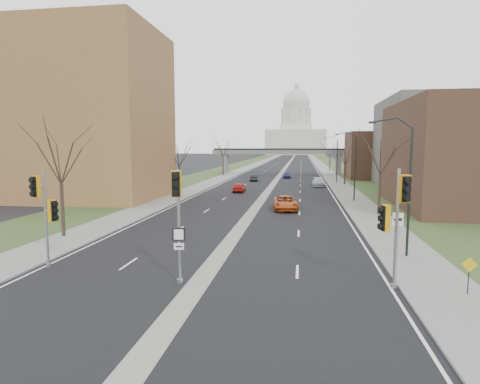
% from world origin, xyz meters
% --- Properties ---
extents(ground, '(700.00, 700.00, 0.00)m').
position_xyz_m(ground, '(0.00, 0.00, 0.00)').
color(ground, black).
rests_on(ground, ground).
extents(road_surface, '(20.00, 600.00, 0.01)m').
position_xyz_m(road_surface, '(0.00, 150.00, 0.01)').
color(road_surface, black).
rests_on(road_surface, ground).
extents(median_strip, '(1.20, 600.00, 0.02)m').
position_xyz_m(median_strip, '(0.00, 150.00, 0.00)').
color(median_strip, gray).
rests_on(median_strip, ground).
extents(sidewalk_right, '(4.00, 600.00, 0.12)m').
position_xyz_m(sidewalk_right, '(12.00, 150.00, 0.06)').
color(sidewalk_right, gray).
rests_on(sidewalk_right, ground).
extents(sidewalk_left, '(4.00, 600.00, 0.12)m').
position_xyz_m(sidewalk_left, '(-12.00, 150.00, 0.06)').
color(sidewalk_left, gray).
rests_on(sidewalk_left, ground).
extents(grass_verge_right, '(8.00, 600.00, 0.10)m').
position_xyz_m(grass_verge_right, '(18.00, 150.00, 0.05)').
color(grass_verge_right, '#283B1B').
rests_on(grass_verge_right, ground).
extents(grass_verge_left, '(8.00, 600.00, 0.10)m').
position_xyz_m(grass_verge_left, '(-18.00, 150.00, 0.05)').
color(grass_verge_left, '#283B1B').
rests_on(grass_verge_left, ground).
extents(apartment_building, '(25.00, 16.00, 22.00)m').
position_xyz_m(apartment_building, '(-26.00, 30.00, 11.00)').
color(apartment_building, olive).
rests_on(apartment_building, ground).
extents(commercial_block_near, '(16.00, 20.00, 12.00)m').
position_xyz_m(commercial_block_near, '(24.00, 28.00, 6.00)').
color(commercial_block_near, '#462C21').
rests_on(commercial_block_near, ground).
extents(commercial_block_mid, '(18.00, 22.00, 15.00)m').
position_xyz_m(commercial_block_mid, '(28.00, 52.00, 7.50)').
color(commercial_block_mid, '#625E59').
rests_on(commercial_block_mid, ground).
extents(commercial_block_far, '(14.00, 14.00, 10.00)m').
position_xyz_m(commercial_block_far, '(22.00, 70.00, 5.00)').
color(commercial_block_far, '#462C21').
rests_on(commercial_block_far, ground).
extents(pedestrian_bridge, '(34.00, 3.00, 6.45)m').
position_xyz_m(pedestrian_bridge, '(0.00, 80.00, 4.84)').
color(pedestrian_bridge, slate).
rests_on(pedestrian_bridge, ground).
extents(capitol, '(48.00, 42.00, 55.75)m').
position_xyz_m(capitol, '(0.00, 320.00, 18.60)').
color(capitol, silver).
rests_on(capitol, ground).
extents(streetlight_near, '(2.61, 0.20, 8.70)m').
position_xyz_m(streetlight_near, '(10.99, 6.00, 6.95)').
color(streetlight_near, black).
rests_on(streetlight_near, sidewalk_right).
extents(streetlight_mid, '(2.61, 0.20, 8.70)m').
position_xyz_m(streetlight_mid, '(10.99, 32.00, 6.95)').
color(streetlight_mid, black).
rests_on(streetlight_mid, sidewalk_right).
extents(streetlight_far, '(2.61, 0.20, 8.70)m').
position_xyz_m(streetlight_far, '(10.99, 58.00, 6.95)').
color(streetlight_far, black).
rests_on(streetlight_far, sidewalk_right).
extents(tree_left_a, '(7.20, 7.20, 9.40)m').
position_xyz_m(tree_left_a, '(-13.00, 8.00, 6.64)').
color(tree_left_a, '#382B21').
rests_on(tree_left_a, sidewalk_left).
extents(tree_left_b, '(6.75, 6.75, 8.81)m').
position_xyz_m(tree_left_b, '(-13.00, 38.00, 6.23)').
color(tree_left_b, '#382B21').
rests_on(tree_left_b, sidewalk_left).
extents(tree_left_c, '(7.65, 7.65, 9.99)m').
position_xyz_m(tree_left_c, '(-13.00, 72.00, 7.04)').
color(tree_left_c, '#382B21').
rests_on(tree_left_c, sidewalk_left).
extents(tree_right_a, '(7.20, 7.20, 9.40)m').
position_xyz_m(tree_right_a, '(13.00, 22.00, 6.64)').
color(tree_right_a, '#382B21').
rests_on(tree_right_a, sidewalk_right).
extents(tree_right_b, '(6.30, 6.30, 8.22)m').
position_xyz_m(tree_right_b, '(13.00, 55.00, 5.82)').
color(tree_right_b, '#382B21').
rests_on(tree_right_b, sidewalk_right).
extents(tree_right_c, '(7.65, 7.65, 9.99)m').
position_xyz_m(tree_right_c, '(13.00, 95.00, 7.04)').
color(tree_right_c, '#382B21').
rests_on(tree_right_c, sidewalk_right).
extents(signal_pole_left, '(1.21, 0.94, 5.65)m').
position_xyz_m(signal_pole_left, '(-9.23, 0.49, 3.70)').
color(signal_pole_left, gray).
rests_on(signal_pole_left, ground).
extents(signal_pole_median, '(0.69, 0.98, 5.88)m').
position_xyz_m(signal_pole_median, '(-0.90, -1.13, 4.09)').
color(signal_pole_median, gray).
rests_on(signal_pole_median, ground).
extents(signal_pole_right, '(1.28, 1.00, 5.95)m').
position_xyz_m(signal_pole_right, '(9.61, -0.16, 3.90)').
color(signal_pole_right, gray).
rests_on(signal_pole_right, ground).
extents(speed_limit_sign, '(0.63, 0.13, 2.92)m').
position_xyz_m(speed_limit_sign, '(10.94, 4.93, 2.13)').
color(speed_limit_sign, black).
rests_on(speed_limit_sign, sidewalk_right).
extents(warning_sign, '(0.69, 0.15, 1.77)m').
position_xyz_m(warning_sign, '(12.93, -0.51, 1.27)').
color(warning_sign, black).
rests_on(warning_sign, sidewalk_right).
extents(car_left_near, '(1.85, 4.31, 1.45)m').
position_xyz_m(car_left_near, '(-4.28, 40.40, 0.73)').
color(car_left_near, '#AC1813').
rests_on(car_left_near, ground).
extents(car_left_far, '(1.81, 4.35, 1.40)m').
position_xyz_m(car_left_far, '(-4.31, 60.13, 0.70)').
color(car_left_far, black).
rests_on(car_left_far, ground).
extents(car_right_near, '(3.01, 5.75, 1.54)m').
position_xyz_m(car_right_near, '(3.45, 24.12, 0.77)').
color(car_right_near, '#B04312').
rests_on(car_right_near, ground).
extents(car_right_mid, '(2.18, 5.23, 1.51)m').
position_xyz_m(car_right_mid, '(8.10, 50.97, 0.75)').
color(car_right_mid, '#ADAEB5').
rests_on(car_right_mid, ground).
extents(car_right_far, '(1.63, 3.78, 1.27)m').
position_xyz_m(car_right_far, '(2.01, 68.34, 0.63)').
color(car_right_far, navy).
rests_on(car_right_far, ground).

